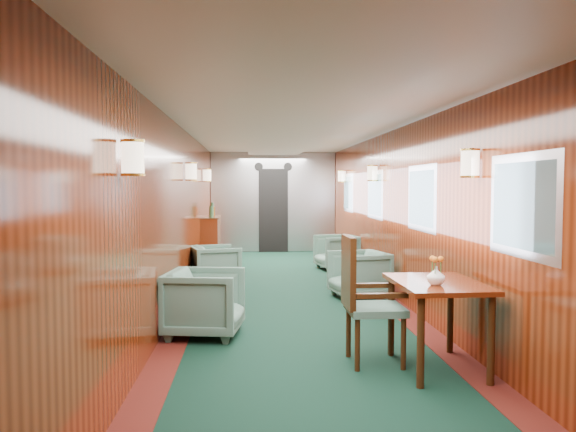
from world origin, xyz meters
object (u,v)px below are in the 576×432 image
Objects in this scene: side_chair at (363,295)px; armchair_left_near at (205,303)px; armchair_left_far at (215,266)px; armchair_right_near at (359,274)px; armchair_right_far at (336,252)px; credenza at (211,241)px; dining_table at (437,296)px.

side_chair is 1.47× the size of armchair_left_near.
armchair_left_far is at bearing 9.83° from armchair_left_near.
armchair_left_near is 1.06× the size of armchair_right_near.
side_chair is at bearing -19.52° from armchair_right_far.
credenza is 2.35m from armchair_left_far.
credenza is 1.75× the size of armchair_left_far.
dining_table reaches higher than armchair_left_far.
armchair_left_near is (-1.49, 1.04, -0.27)m from side_chair.
side_chair is at bearing -116.30° from armchair_left_near.
armchair_right_far is at bearing 165.16° from armchair_right_near.
armchair_left_near reaches higher than armchair_right_near.
dining_table is 1.40× the size of armchair_right_near.
credenza is (-2.40, 6.52, -0.15)m from dining_table.
side_chair is 1.56× the size of armchair_right_near.
dining_table is at bearing -168.72° from armchair_left_far.
dining_table is 1.42× the size of armchair_right_far.
armchair_right_far is at bearing 89.05° from dining_table.
side_chair is 0.91× the size of credenza.
armchair_left_near is at bearing 144.42° from side_chair.
armchair_left_far is 2.35m from armchair_right_near.
dining_table reaches higher than armchair_left_near.
armchair_right_near is at bearing 90.75° from dining_table.
armchair_left_near is at bearing -37.90° from armchair_right_far.
side_chair is 1.84m from armchair_left_near.
armchair_left_near is 2.76m from armchair_right_near.
dining_table is 6.95m from credenza.
side_chair reaches higher than armchair_right_far.
side_chair is at bearing -74.22° from credenza.
armchair_left_near is 2.95m from armchair_left_far.
dining_table is at bearing -11.20° from armchair_right_near.
side_chair is 5.69m from armchair_right_far.
armchair_right_near is 2.73m from armchair_right_far.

